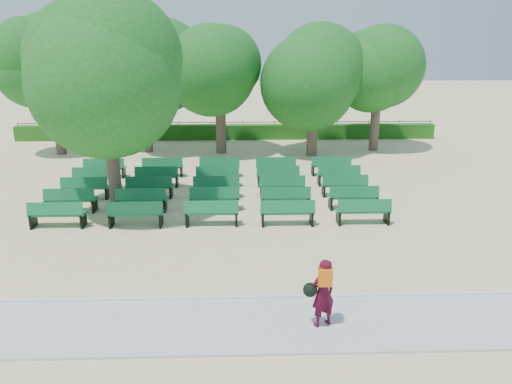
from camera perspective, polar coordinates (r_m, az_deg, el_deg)
ground at (r=17.97m, az=-4.34°, el=-2.46°), size 120.00×120.00×0.00m
paving at (r=11.26m, az=-5.87°, el=-14.96°), size 30.00×2.20×0.06m
curb at (r=12.24m, az=-5.52°, el=-12.04°), size 30.00×0.12×0.10m
hedge at (r=31.43m, az=-3.35°, el=6.86°), size 26.00×0.70×0.90m
fence at (r=31.90m, az=-3.32°, el=6.19°), size 26.00×0.10×1.02m
tree_line at (r=27.60m, az=-3.52°, el=4.47°), size 21.80×6.80×7.04m
bench_array at (r=19.83m, az=-4.59°, el=-0.30°), size 1.83×0.65×1.14m
tree_among at (r=18.08m, az=-16.80°, el=12.50°), size 5.38×5.38×7.21m
person at (r=10.87m, az=7.57°, el=-11.26°), size 0.77×0.57×1.54m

